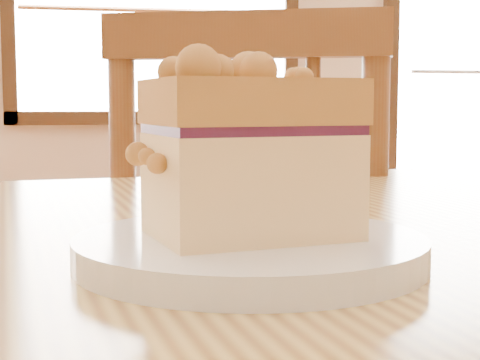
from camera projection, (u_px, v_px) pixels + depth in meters
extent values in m
cube|color=#331F0E|center=(156.00, 118.00, 4.43)|extent=(1.76, 0.06, 0.08)
cube|color=brown|center=(155.00, 10.00, 4.34)|extent=(1.56, 0.05, 0.03)
cube|color=white|center=(460.00, 64.00, 4.82)|extent=(0.90, 0.02, 2.20)
cube|color=#331F0E|center=(391.00, 64.00, 4.71)|extent=(0.09, 0.06, 2.20)
cylinder|color=#B2B2B7|center=(462.00, 72.00, 4.80)|extent=(0.72, 0.03, 0.03)
cube|color=tan|center=(393.00, 243.00, 0.62)|extent=(1.35, 0.97, 0.04)
cube|color=brown|center=(265.00, 320.00, 1.26)|extent=(0.58, 0.58, 0.04)
cylinder|color=brown|center=(374.00, 197.00, 1.01)|extent=(0.04, 0.04, 0.49)
cylinder|color=brown|center=(123.00, 192.00, 1.07)|extent=(0.04, 0.04, 0.49)
cube|color=brown|center=(245.00, 35.00, 1.02)|extent=(0.39, 0.19, 0.06)
cylinder|color=brown|center=(312.00, 203.00, 1.02)|extent=(0.02, 0.02, 0.42)
cylinder|color=brown|center=(245.00, 202.00, 1.04)|extent=(0.02, 0.02, 0.42)
cylinder|color=brown|center=(180.00, 200.00, 1.06)|extent=(0.02, 0.02, 0.42)
cylinder|color=white|center=(250.00, 250.00, 0.45)|extent=(0.22, 0.22, 0.02)
cylinder|color=white|center=(250.00, 257.00, 0.45)|extent=(0.15, 0.15, 0.01)
cube|color=#FFD290|center=(250.00, 185.00, 0.45)|extent=(0.13, 0.10, 0.06)
cube|color=#3F122C|center=(250.00, 129.00, 0.44)|extent=(0.13, 0.10, 0.01)
cube|color=#BD763B|center=(250.00, 102.00, 0.44)|extent=(0.13, 0.11, 0.03)
sphere|color=#BD763B|center=(332.00, 71.00, 0.42)|extent=(0.02, 0.02, 0.02)
sphere|color=#BD763B|center=(257.00, 76.00, 0.45)|extent=(0.01, 0.01, 0.01)
sphere|color=#BD763B|center=(259.00, 69.00, 0.42)|extent=(0.03, 0.03, 0.03)
sphere|color=#BD763B|center=(232.00, 75.00, 0.47)|extent=(0.02, 0.02, 0.02)
sphere|color=#BD763B|center=(272.00, 72.00, 0.41)|extent=(0.02, 0.02, 0.02)
sphere|color=#BD763B|center=(262.00, 70.00, 0.42)|extent=(0.02, 0.02, 0.02)
sphere|color=#BD763B|center=(295.00, 74.00, 0.47)|extent=(0.02, 0.02, 0.02)
sphere|color=#BD763B|center=(254.00, 72.00, 0.44)|extent=(0.02, 0.02, 0.02)
sphere|color=#BD763B|center=(234.00, 70.00, 0.42)|extent=(0.03, 0.03, 0.03)
sphere|color=#BD763B|center=(196.00, 74.00, 0.46)|extent=(0.02, 0.02, 0.02)
sphere|color=#BD763B|center=(204.00, 74.00, 0.45)|extent=(0.02, 0.02, 0.02)
sphere|color=#BD763B|center=(187.00, 73.00, 0.42)|extent=(0.01, 0.01, 0.01)
sphere|color=#BD763B|center=(319.00, 74.00, 0.42)|extent=(0.01, 0.01, 0.01)
sphere|color=#BD763B|center=(196.00, 74.00, 0.45)|extent=(0.02, 0.02, 0.02)
sphere|color=#BD763B|center=(328.00, 73.00, 0.45)|extent=(0.02, 0.02, 0.02)
sphere|color=#BD763B|center=(216.00, 70.00, 0.42)|extent=(0.02, 0.02, 0.02)
sphere|color=#BD763B|center=(149.00, 100.00, 0.42)|extent=(0.01, 0.01, 0.01)
sphere|color=#BD763B|center=(156.00, 91.00, 0.42)|extent=(0.01, 0.01, 0.01)
sphere|color=#BD763B|center=(159.00, 120.00, 0.40)|extent=(0.02, 0.02, 0.02)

